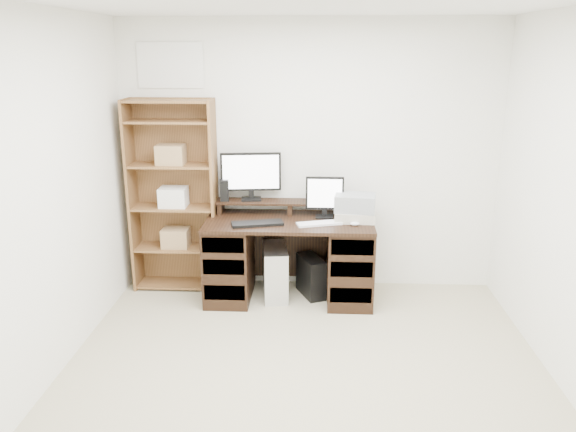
# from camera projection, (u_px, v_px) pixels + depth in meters

# --- Properties ---
(room) EXTENTS (3.54, 4.04, 2.54)m
(room) POSITION_uv_depth(u_px,v_px,m) (305.00, 221.00, 3.31)
(room) COLOR #B5AA89
(room) RESTS_ON ground
(desk) EXTENTS (1.50, 0.70, 0.75)m
(desk) POSITION_uv_depth(u_px,v_px,m) (289.00, 257.00, 5.14)
(desk) COLOR black
(desk) RESTS_ON ground
(riser_shelf) EXTENTS (1.40, 0.22, 0.12)m
(riser_shelf) POSITION_uv_depth(u_px,v_px,m) (290.00, 204.00, 5.20)
(riser_shelf) COLOR black
(riser_shelf) RESTS_ON desk
(monitor_wide) EXTENTS (0.56, 0.16, 0.44)m
(monitor_wide) POSITION_uv_depth(u_px,v_px,m) (251.00, 174.00, 5.18)
(monitor_wide) COLOR black
(monitor_wide) RESTS_ON riser_shelf
(monitor_small) EXTENTS (0.34, 0.13, 0.37)m
(monitor_small) POSITION_uv_depth(u_px,v_px,m) (325.00, 195.00, 5.06)
(monitor_small) COLOR black
(monitor_small) RESTS_ON desk
(speaker) EXTENTS (0.09, 0.09, 0.20)m
(speaker) POSITION_uv_depth(u_px,v_px,m) (224.00, 190.00, 5.18)
(speaker) COLOR black
(speaker) RESTS_ON riser_shelf
(keyboard_black) EXTENTS (0.47, 0.25, 0.02)m
(keyboard_black) POSITION_uv_depth(u_px,v_px,m) (257.00, 224.00, 4.89)
(keyboard_black) COLOR black
(keyboard_black) RESTS_ON desk
(keyboard_white) EXTENTS (0.41, 0.23, 0.02)m
(keyboard_white) POSITION_uv_depth(u_px,v_px,m) (319.00, 223.00, 4.90)
(keyboard_white) COLOR white
(keyboard_white) RESTS_ON desk
(mouse) EXTENTS (0.08, 0.06, 0.03)m
(mouse) POSITION_uv_depth(u_px,v_px,m) (355.00, 224.00, 4.87)
(mouse) COLOR silver
(mouse) RESTS_ON desk
(printer) EXTENTS (0.37, 0.28, 0.09)m
(printer) POSITION_uv_depth(u_px,v_px,m) (355.00, 216.00, 5.00)
(printer) COLOR #B9B3A1
(printer) RESTS_ON desk
(basket) EXTENTS (0.38, 0.29, 0.15)m
(basket) POSITION_uv_depth(u_px,v_px,m) (355.00, 203.00, 4.97)
(basket) COLOR gray
(basket) RESTS_ON printer
(tower_silver) EXTENTS (0.27, 0.50, 0.48)m
(tower_silver) POSITION_uv_depth(u_px,v_px,m) (275.00, 272.00, 5.20)
(tower_silver) COLOR silver
(tower_silver) RESTS_ON ground
(tower_black) EXTENTS (0.29, 0.40, 0.37)m
(tower_black) POSITION_uv_depth(u_px,v_px,m) (311.00, 276.00, 5.24)
(tower_black) COLOR black
(tower_black) RESTS_ON ground
(bookshelf) EXTENTS (0.80, 0.30, 1.80)m
(bookshelf) POSITION_uv_depth(u_px,v_px,m) (174.00, 194.00, 5.24)
(bookshelf) COLOR brown
(bookshelf) RESTS_ON ground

